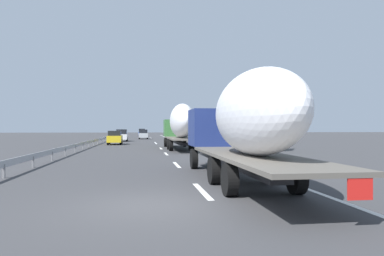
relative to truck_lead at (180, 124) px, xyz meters
name	(u,v)px	position (x,y,z in m)	size (l,w,h in m)	color
ground_plane	(143,143)	(14.86, 3.60, -2.54)	(260.00, 260.00, 0.00)	#38383A
lane_stripe_0	(202,191)	(-23.14, 1.80, -2.53)	(3.20, 0.20, 0.01)	white
lane_stripe_1	(177,165)	(-14.48, 1.80, -2.53)	(3.20, 0.20, 0.01)	white
lane_stripe_2	(166,154)	(-5.59, 1.80, -2.53)	(3.20, 0.20, 0.01)	white
lane_stripe_3	(161,148)	(2.36, 1.80, -2.53)	(3.20, 0.20, 0.01)	white
lane_stripe_4	(156,144)	(14.30, 1.80, -2.53)	(3.20, 0.20, 0.01)	white
lane_stripe_5	(155,142)	(18.29, 1.80, -2.53)	(3.20, 0.20, 0.01)	white
lane_stripe_6	(151,138)	(40.78, 1.80, -2.53)	(3.20, 0.20, 0.01)	white
lane_stripe_7	(150,137)	(49.61, 1.80, -2.53)	(3.20, 0.20, 0.01)	white
edge_line_right	(179,142)	(19.86, -1.90, -2.53)	(110.00, 0.20, 0.01)	white
truck_lead	(180,124)	(0.00, 0.00, 0.00)	(14.20, 2.55, 4.45)	#387038
truck_trailing	(243,122)	(-21.86, 0.00, -0.17)	(14.25, 2.55, 4.10)	navy
car_blue_sedan	(142,133)	(58.21, 3.68, -1.55)	(4.17, 1.79, 1.99)	#28479E
car_white_van	(122,135)	(23.59, 6.96, -1.57)	(4.34, 1.82, 1.94)	white
car_yellow_coupe	(115,138)	(12.10, 7.23, -1.62)	(4.10, 1.79, 1.80)	gold
car_silver_hatch	(143,134)	(35.72, 3.45, -1.60)	(4.24, 1.81, 1.86)	#ADB2B7
road_sign	(189,128)	(17.18, -3.10, -0.40)	(0.10, 0.90, 3.08)	gray
tree_0	(205,120)	(31.05, -8.06, 1.13)	(4.00, 4.00, 5.54)	#472D19
tree_1	(272,110)	(-3.17, -8.25, 1.30)	(2.62, 2.62, 6.12)	#472D19
tree_2	(223,112)	(8.77, -6.42, 1.63)	(3.65, 3.65, 6.97)	#472D19
tree_3	(237,116)	(13.72, -9.53, 1.27)	(2.75, 2.75, 6.27)	#472D19
guardrail_median	(101,139)	(17.86, 9.60, -1.96)	(94.00, 0.10, 0.76)	#9EA0A5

